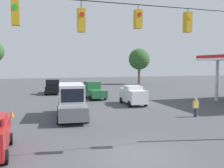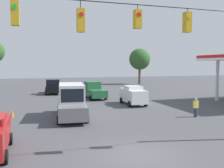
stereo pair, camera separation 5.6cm
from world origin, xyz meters
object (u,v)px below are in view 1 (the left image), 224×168
at_px(sedan_white_oncoming_far, 133,95).
at_px(pedestrian, 196,108).
at_px(pickup_truck_green_oncoming_deep, 93,91).
at_px(traffic_cone_third, 12,113).
at_px(box_truck_grey_withflow_mid, 71,101).
at_px(tree_horizon_right, 139,59).
at_px(pickup_truck_black_withflow_deep, 53,87).
at_px(traffic_cone_second, 5,123).
at_px(overhead_signal_span, 136,48).

xyz_separation_m(sedan_white_oncoming_far, pedestrian, (-2.61, 7.37, -0.27)).
height_order(pickup_truck_green_oncoming_deep, traffic_cone_third, pickup_truck_green_oncoming_deep).
distance_m(sedan_white_oncoming_far, box_truck_grey_withflow_mid, 8.52).
xyz_separation_m(sedan_white_oncoming_far, traffic_cone_third, (11.93, 2.92, -0.74)).
xyz_separation_m(sedan_white_oncoming_far, tree_horizon_right, (-11.77, -25.52, 4.37)).
xyz_separation_m(pickup_truck_black_withflow_deep, traffic_cone_second, (4.56, 19.26, -0.66)).
height_order(overhead_signal_span, traffic_cone_third, overhead_signal_span).
height_order(pickup_truck_black_withflow_deep, traffic_cone_second, pickup_truck_black_withflow_deep).
distance_m(box_truck_grey_withflow_mid, traffic_cone_second, 5.34).
bearing_deg(overhead_signal_span, box_truck_grey_withflow_mid, -79.38).
xyz_separation_m(overhead_signal_span, traffic_cone_second, (6.64, -7.49, -4.83)).
relative_size(sedan_white_oncoming_far, pickup_truck_green_oncoming_deep, 0.82).
distance_m(pickup_truck_green_oncoming_deep, traffic_cone_third, 12.87).
xyz_separation_m(traffic_cone_second, traffic_cone_third, (-0.18, -3.49, 0.00)).
relative_size(overhead_signal_span, box_truck_grey_withflow_mid, 2.80).
height_order(traffic_cone_second, tree_horizon_right, tree_horizon_right).
relative_size(traffic_cone_second, traffic_cone_third, 1.00).
bearing_deg(traffic_cone_third, sedan_white_oncoming_far, -166.27).
distance_m(overhead_signal_span, box_truck_grey_withflow_mid, 10.27).
bearing_deg(sedan_white_oncoming_far, pickup_truck_green_oncoming_deep, -64.97).
bearing_deg(traffic_cone_second, traffic_cone_third, -92.97).
height_order(pickup_truck_black_withflow_deep, pickup_truck_green_oncoming_deep, same).
distance_m(sedan_white_oncoming_far, traffic_cone_second, 13.72).
xyz_separation_m(box_truck_grey_withflow_mid, traffic_cone_third, (4.70, -1.58, -1.05)).
bearing_deg(pedestrian, traffic_cone_second, -3.75).
distance_m(overhead_signal_span, pickup_truck_black_withflow_deep, 27.14).
xyz_separation_m(traffic_cone_second, pedestrian, (-14.72, 0.96, 0.47)).
distance_m(pickup_truck_black_withflow_deep, tree_horizon_right, 23.53).
height_order(sedan_white_oncoming_far, pickup_truck_green_oncoming_deep, pickup_truck_green_oncoming_deep).
distance_m(overhead_signal_span, traffic_cone_second, 11.11).
height_order(pedestrian, tree_horizon_right, tree_horizon_right).
xyz_separation_m(overhead_signal_span, traffic_cone_third, (6.46, -10.97, -4.83)).
bearing_deg(sedan_white_oncoming_far, pickup_truck_black_withflow_deep, -59.57).
xyz_separation_m(pickup_truck_black_withflow_deep, pedestrian, (-10.16, 20.22, -0.19)).
relative_size(pickup_truck_black_withflow_deep, traffic_cone_third, 8.50).
bearing_deg(overhead_signal_span, traffic_cone_third, -59.52).
bearing_deg(pickup_truck_black_withflow_deep, sedan_white_oncoming_far, 120.43).
relative_size(pickup_truck_green_oncoming_deep, box_truck_grey_withflow_mid, 0.81).
distance_m(overhead_signal_span, tree_horizon_right, 43.02).
height_order(overhead_signal_span, pickup_truck_black_withflow_deep, overhead_signal_span).
xyz_separation_m(overhead_signal_span, pickup_truck_black_withflow_deep, (2.08, -26.74, -4.17)).
bearing_deg(pickup_truck_green_oncoming_deep, pedestrian, 112.11).
bearing_deg(sedan_white_oncoming_far, pedestrian, 109.52).
height_order(pickup_truck_black_withflow_deep, pedestrian, pickup_truck_black_withflow_deep).
distance_m(overhead_signal_span, traffic_cone_third, 13.62).
relative_size(pickup_truck_green_oncoming_deep, traffic_cone_second, 8.59).
xyz_separation_m(overhead_signal_span, tree_horizon_right, (-17.24, -39.41, 0.28)).
height_order(sedan_white_oncoming_far, traffic_cone_second, sedan_white_oncoming_far).
bearing_deg(pedestrian, pickup_truck_black_withflow_deep, -63.32).
relative_size(box_truck_grey_withflow_mid, tree_horizon_right, 0.85).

